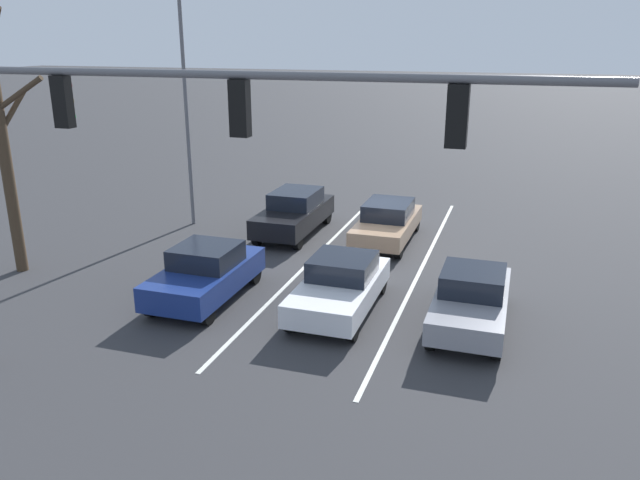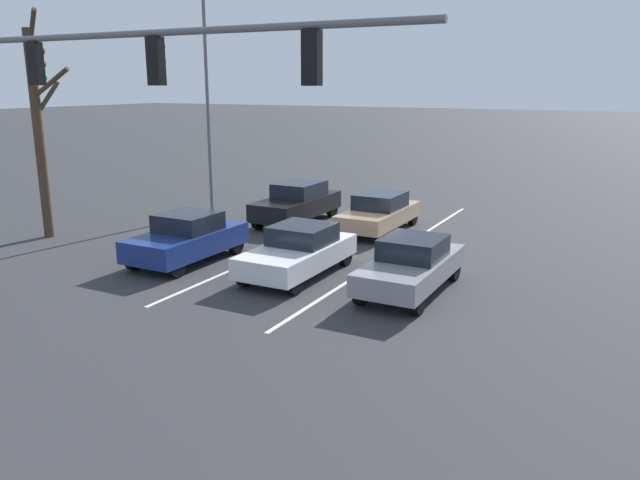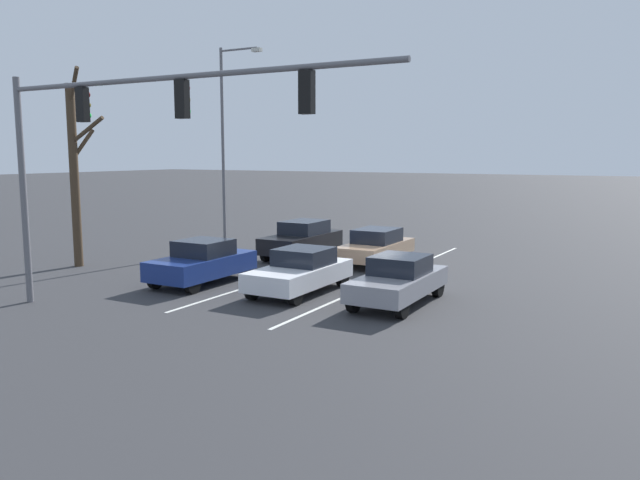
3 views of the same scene
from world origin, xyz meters
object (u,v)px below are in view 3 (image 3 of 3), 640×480
at_px(car_white_midlane_front, 301,271).
at_px(car_tan_midlane_second, 376,246).
at_px(car_gray_leftlane_front, 399,280).
at_px(bare_tree_near, 75,170).
at_px(street_lamp_right_shoulder, 227,136).
at_px(car_navy_rightlane_front, 202,262).
at_px(traffic_signal_gantry, 118,129).
at_px(car_black_rightlane_second, 302,239).

distance_m(car_white_midlane_front, car_tan_midlane_second, 6.28).
xyz_separation_m(car_gray_leftlane_front, bare_tree_near, (13.82, 0.31, 3.18)).
distance_m(car_tan_midlane_second, street_lamp_right_shoulder, 8.86).
bearing_deg(street_lamp_right_shoulder, car_navy_rightlane_front, 120.43).
bearing_deg(traffic_signal_gantry, car_black_rightlane_second, -84.62).
height_order(car_white_midlane_front, car_tan_midlane_second, same).
height_order(car_tan_midlane_second, car_black_rightlane_second, car_black_rightlane_second).
relative_size(car_gray_leftlane_front, street_lamp_right_shoulder, 0.46).
bearing_deg(car_black_rightlane_second, bare_tree_near, 43.24).
height_order(car_black_rightlane_second, street_lamp_right_shoulder, street_lamp_right_shoulder).
xyz_separation_m(car_tan_midlane_second, street_lamp_right_shoulder, (7.55, 0.17, 4.63)).
distance_m(car_white_midlane_front, traffic_signal_gantry, 7.34).
xyz_separation_m(traffic_signal_gantry, street_lamp_right_shoulder, (5.10, -11.34, 0.16)).
xyz_separation_m(car_tan_midlane_second, bare_tree_near, (10.31, 6.49, 3.19)).
distance_m(car_navy_rightlane_front, car_black_rightlane_second, 6.58).
bearing_deg(car_tan_midlane_second, car_gray_leftlane_front, 119.61).
bearing_deg(bare_tree_near, traffic_signal_gantry, 147.46).
bearing_deg(car_tan_midlane_second, street_lamp_right_shoulder, 1.27).
bearing_deg(street_lamp_right_shoulder, car_white_midlane_front, 141.34).
relative_size(car_white_midlane_front, street_lamp_right_shoulder, 0.45).
height_order(car_navy_rightlane_front, car_gray_leftlane_front, car_navy_rightlane_front).
xyz_separation_m(car_white_midlane_front, street_lamp_right_shoulder, (7.63, -6.11, 4.65)).
relative_size(car_gray_leftlane_front, bare_tree_near, 0.55).
relative_size(car_navy_rightlane_front, bare_tree_near, 0.52).
relative_size(street_lamp_right_shoulder, bare_tree_near, 1.19).
bearing_deg(street_lamp_right_shoulder, car_gray_leftlane_front, 151.49).
bearing_deg(car_black_rightlane_second, car_navy_rightlane_front, 88.25).
distance_m(car_navy_rightlane_front, traffic_signal_gantry, 6.68).
xyz_separation_m(traffic_signal_gantry, bare_tree_near, (7.86, -5.01, -1.28)).
bearing_deg(car_gray_leftlane_front, bare_tree_near, 1.30).
bearing_deg(car_navy_rightlane_front, bare_tree_near, -1.68).
relative_size(car_gray_leftlane_front, car_black_rightlane_second, 0.95).
distance_m(car_navy_rightlane_front, car_gray_leftlane_front, 7.26).
distance_m(car_navy_rightlane_front, car_white_midlane_front, 3.83).
bearing_deg(traffic_signal_gantry, street_lamp_right_shoulder, -65.78).
relative_size(car_tan_midlane_second, car_black_rightlane_second, 0.98).
xyz_separation_m(car_gray_leftlane_front, traffic_signal_gantry, (5.97, 5.33, 4.46)).
distance_m(car_gray_leftlane_front, bare_tree_near, 14.19).
relative_size(car_navy_rightlane_front, car_tan_midlane_second, 0.92).
xyz_separation_m(car_navy_rightlane_front, car_white_midlane_front, (-3.81, -0.41, -0.04)).
bearing_deg(car_tan_midlane_second, car_white_midlane_front, 90.73).
xyz_separation_m(car_gray_leftlane_front, car_tan_midlane_second, (3.51, -6.18, -0.01)).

